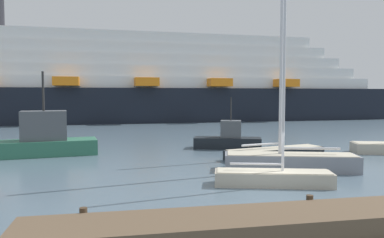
% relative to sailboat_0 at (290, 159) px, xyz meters
% --- Properties ---
extents(ground_plane, '(600.00, 600.00, 0.00)m').
position_rel_sailboat_0_xyz_m(ground_plane, '(-2.93, -3.93, -0.68)').
color(ground_plane, slate).
extents(dock_pier, '(18.88, 2.36, 0.79)m').
position_rel_sailboat_0_xyz_m(dock_pier, '(-2.93, -8.79, -0.35)').
color(dock_pier, brown).
rests_on(dock_pier, ground_plane).
extents(sailboat_0, '(7.49, 3.73, 13.41)m').
position_rel_sailboat_0_xyz_m(sailboat_0, '(0.00, 0.00, 0.00)').
color(sailboat_0, gray).
rests_on(sailboat_0, ground_plane).
extents(sailboat_1, '(7.36, 3.31, 10.94)m').
position_rel_sailboat_0_xyz_m(sailboat_1, '(0.92, 4.12, -0.13)').
color(sailboat_1, black).
rests_on(sailboat_1, ground_plane).
extents(sailboat_5, '(5.61, 2.76, 8.71)m').
position_rel_sailboat_0_xyz_m(sailboat_5, '(-2.31, -3.05, -0.22)').
color(sailboat_5, '#BCB29E').
rests_on(sailboat_5, ground_plane).
extents(fishing_boat_0, '(8.12, 3.56, 5.88)m').
position_rel_sailboat_0_xyz_m(fishing_boat_0, '(-14.81, 8.21, 0.42)').
color(fishing_boat_0, '#2D6B51').
rests_on(fishing_boat_0, ground_plane).
extents(fishing_boat_1, '(5.51, 3.20, 4.06)m').
position_rel_sailboat_0_xyz_m(fishing_boat_1, '(-0.91, 9.08, 0.05)').
color(fishing_boat_1, black).
rests_on(fishing_boat_1, ground_plane).
extents(cruise_ship, '(96.51, 18.69, 18.72)m').
position_rel_sailboat_0_xyz_m(cruise_ship, '(-11.47, 42.67, 5.34)').
color(cruise_ship, black).
rests_on(cruise_ship, ground_plane).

